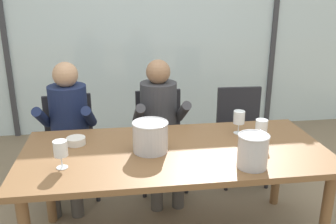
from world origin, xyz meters
name	(u,v)px	position (x,y,z in m)	size (l,w,h in m)	color
ground	(159,175)	(0.00, 1.00, 0.00)	(14.00, 14.00, 0.00)	#847056
window_glass_panel	(145,28)	(0.00, 2.29, 1.30)	(7.24, 0.03, 2.60)	silver
window_mullion_left	(4,30)	(-1.63, 2.27, 1.30)	(0.06, 0.06, 2.60)	#38383D
window_mullion_right	(274,26)	(1.63, 2.27, 1.30)	(0.06, 0.06, 2.60)	#38383D
hillside_vineyard	(134,41)	(0.00, 5.42, 0.72)	(13.24, 2.40, 1.44)	#477A38
dining_table	(175,160)	(0.00, 0.00, 0.65)	(2.04, 0.94, 0.72)	brown
chair_near_curtain	(70,138)	(-0.80, 0.86, 0.50)	(0.50, 0.50, 0.86)	#232328
chair_left_of_center	(160,131)	(0.01, 0.91, 0.50)	(0.46, 0.46, 0.86)	#232328
chair_center	(241,127)	(0.78, 0.91, 0.50)	(0.46, 0.46, 0.86)	#232328
person_navy_polo	(68,124)	(-0.79, 0.74, 0.67)	(0.48, 0.63, 1.18)	#192347
person_charcoal_jacket	(160,120)	(-0.01, 0.74, 0.67)	(0.48, 0.62, 1.18)	#38383D
ice_bucket_primary	(150,136)	(-0.17, 0.01, 0.83)	(0.24, 0.24, 0.20)	#B7B7BC
ice_bucket_secondary	(253,150)	(0.42, -0.31, 0.83)	(0.19, 0.19, 0.21)	#B7B7BC
tasting_bowl	(76,141)	(-0.67, 0.19, 0.75)	(0.13, 0.13, 0.05)	silver
wine_glass_by_left_taster	(239,118)	(0.51, 0.23, 0.84)	(0.08, 0.08, 0.17)	silver
wine_glass_near_bucket	(261,128)	(0.60, 0.02, 0.84)	(0.08, 0.08, 0.17)	silver
wine_glass_center_pour	(60,149)	(-0.72, -0.16, 0.84)	(0.08, 0.08, 0.17)	silver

